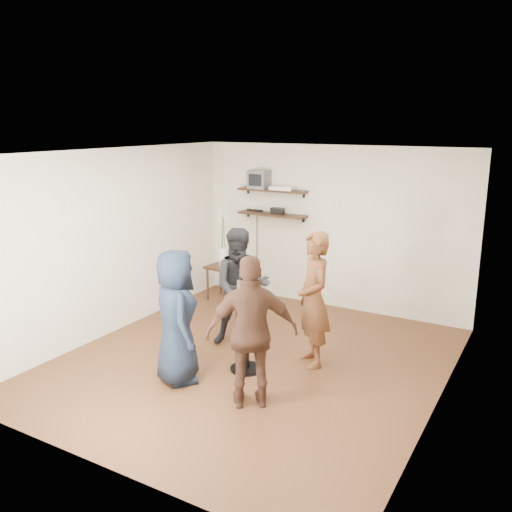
{
  "coord_description": "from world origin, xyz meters",
  "views": [
    {
      "loc": [
        3.19,
        -5.44,
        2.95
      ],
      "look_at": [
        -0.17,
        0.4,
        1.27
      ],
      "focal_mm": 38.0,
      "sensor_mm": 36.0,
      "label": 1
    }
  ],
  "objects_px": {
    "person_brown": "(252,333)",
    "dvd_deck": "(283,188)",
    "crt_monitor": "(259,179)",
    "radio": "(277,211)",
    "side_table": "(224,271)",
    "person_plaid": "(313,299)",
    "person_dark": "(241,287)",
    "drinks_table": "(246,323)",
    "person_navy": "(176,317)"
  },
  "relations": [
    {
      "from": "radio",
      "to": "person_plaid",
      "type": "distance_m",
      "value": 2.66
    },
    {
      "from": "radio",
      "to": "dvd_deck",
      "type": "bearing_deg",
      "value": 0.0
    },
    {
      "from": "crt_monitor",
      "to": "dvd_deck",
      "type": "distance_m",
      "value": 0.45
    },
    {
      "from": "crt_monitor",
      "to": "person_plaid",
      "type": "xyz_separation_m",
      "value": [
        1.91,
        -2.04,
        -1.18
      ]
    },
    {
      "from": "crt_monitor",
      "to": "person_navy",
      "type": "bearing_deg",
      "value": -77.06
    },
    {
      "from": "radio",
      "to": "person_brown",
      "type": "distance_m",
      "value": 3.66
    },
    {
      "from": "person_dark",
      "to": "side_table",
      "type": "bearing_deg",
      "value": 95.15
    },
    {
      "from": "crt_monitor",
      "to": "dvd_deck",
      "type": "xyz_separation_m",
      "value": [
        0.44,
        0.0,
        -0.12
      ]
    },
    {
      "from": "radio",
      "to": "side_table",
      "type": "height_order",
      "value": "radio"
    },
    {
      "from": "dvd_deck",
      "to": "side_table",
      "type": "distance_m",
      "value": 1.72
    },
    {
      "from": "drinks_table",
      "to": "person_brown",
      "type": "xyz_separation_m",
      "value": [
        0.48,
        -0.69,
        0.22
      ]
    },
    {
      "from": "crt_monitor",
      "to": "radio",
      "type": "bearing_deg",
      "value": 0.0
    },
    {
      "from": "person_plaid",
      "to": "person_brown",
      "type": "bearing_deg",
      "value": -48.66
    },
    {
      "from": "person_dark",
      "to": "person_navy",
      "type": "height_order",
      "value": "person_dark"
    },
    {
      "from": "person_dark",
      "to": "person_navy",
      "type": "bearing_deg",
      "value": -128.29
    },
    {
      "from": "crt_monitor",
      "to": "person_plaid",
      "type": "relative_size",
      "value": 0.19
    },
    {
      "from": "crt_monitor",
      "to": "radio",
      "type": "xyz_separation_m",
      "value": [
        0.34,
        0.0,
        -0.5
      ]
    },
    {
      "from": "radio",
      "to": "side_table",
      "type": "xyz_separation_m",
      "value": [
        -0.77,
        -0.46,
        -1.03
      ]
    },
    {
      "from": "person_plaid",
      "to": "dvd_deck",
      "type": "bearing_deg",
      "value": 173.57
    },
    {
      "from": "person_dark",
      "to": "person_brown",
      "type": "bearing_deg",
      "value": -90.14
    },
    {
      "from": "crt_monitor",
      "to": "side_table",
      "type": "bearing_deg",
      "value": -132.89
    },
    {
      "from": "dvd_deck",
      "to": "person_plaid",
      "type": "relative_size",
      "value": 0.24
    },
    {
      "from": "dvd_deck",
      "to": "person_plaid",
      "type": "xyz_separation_m",
      "value": [
        1.48,
        -2.04,
        -1.06
      ]
    },
    {
      "from": "dvd_deck",
      "to": "person_plaid",
      "type": "distance_m",
      "value": 2.73
    },
    {
      "from": "person_brown",
      "to": "dvd_deck",
      "type": "bearing_deg",
      "value": -102.88
    },
    {
      "from": "person_navy",
      "to": "person_plaid",
      "type": "bearing_deg",
      "value": -93.19
    },
    {
      "from": "dvd_deck",
      "to": "drinks_table",
      "type": "bearing_deg",
      "value": -71.73
    },
    {
      "from": "person_plaid",
      "to": "person_dark",
      "type": "xyz_separation_m",
      "value": [
        -1.1,
        0.12,
        -0.04
      ]
    },
    {
      "from": "dvd_deck",
      "to": "drinks_table",
      "type": "relative_size",
      "value": 0.43
    },
    {
      "from": "crt_monitor",
      "to": "side_table",
      "type": "height_order",
      "value": "crt_monitor"
    },
    {
      "from": "crt_monitor",
      "to": "person_navy",
      "type": "xyz_separation_m",
      "value": [
        0.74,
        -3.23,
        -1.23
      ]
    },
    {
      "from": "side_table",
      "to": "person_plaid",
      "type": "bearing_deg",
      "value": -33.87
    },
    {
      "from": "dvd_deck",
      "to": "person_dark",
      "type": "relative_size",
      "value": 0.25
    },
    {
      "from": "dvd_deck",
      "to": "person_brown",
      "type": "distance_m",
      "value": 3.71
    },
    {
      "from": "person_dark",
      "to": "dvd_deck",
      "type": "bearing_deg",
      "value": 65.72
    },
    {
      "from": "crt_monitor",
      "to": "person_dark",
      "type": "distance_m",
      "value": 2.41
    },
    {
      "from": "side_table",
      "to": "person_plaid",
      "type": "xyz_separation_m",
      "value": [
        2.34,
        -1.57,
        0.35
      ]
    },
    {
      "from": "person_plaid",
      "to": "person_brown",
      "type": "xyz_separation_m",
      "value": [
        -0.14,
        -1.25,
        -0.02
      ]
    },
    {
      "from": "side_table",
      "to": "person_brown",
      "type": "bearing_deg",
      "value": -51.99
    },
    {
      "from": "person_dark",
      "to": "person_brown",
      "type": "xyz_separation_m",
      "value": [
        0.97,
        -1.37,
        0.02
      ]
    },
    {
      "from": "dvd_deck",
      "to": "person_plaid",
      "type": "height_order",
      "value": "dvd_deck"
    },
    {
      "from": "drinks_table",
      "to": "person_plaid",
      "type": "height_order",
      "value": "person_plaid"
    },
    {
      "from": "dvd_deck",
      "to": "drinks_table",
      "type": "height_order",
      "value": "dvd_deck"
    },
    {
      "from": "dvd_deck",
      "to": "person_brown",
      "type": "bearing_deg",
      "value": -67.82
    },
    {
      "from": "person_brown",
      "to": "person_navy",
      "type": "bearing_deg",
      "value": -38.15
    },
    {
      "from": "person_navy",
      "to": "crt_monitor",
      "type": "bearing_deg",
      "value": -35.81
    },
    {
      "from": "drinks_table",
      "to": "person_navy",
      "type": "height_order",
      "value": "person_navy"
    },
    {
      "from": "person_plaid",
      "to": "person_dark",
      "type": "distance_m",
      "value": 1.11
    },
    {
      "from": "crt_monitor",
      "to": "person_brown",
      "type": "height_order",
      "value": "crt_monitor"
    },
    {
      "from": "person_navy",
      "to": "person_dark",
      "type": "bearing_deg",
      "value": -51.71
    }
  ]
}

